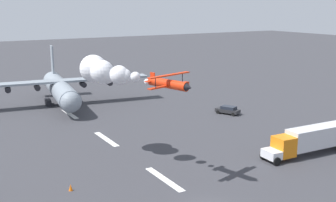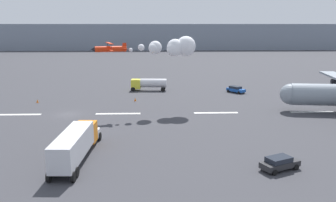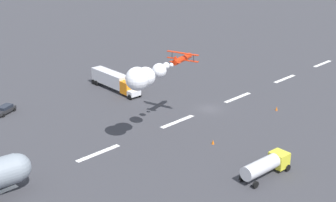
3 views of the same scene
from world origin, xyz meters
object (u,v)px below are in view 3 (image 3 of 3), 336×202
Objects in this scene: semi_truck_orange at (114,80)px; followme_car_yellow at (5,109)px; fuel_tanker_truck at (266,165)px; traffic_cone_near at (277,109)px; traffic_cone_far at (213,142)px; stunt_biplane_red at (147,75)px.

followme_car_yellow is at bearing -9.42° from semi_truck_orange.
followme_car_yellow is (22.97, -3.81, -1.31)m from semi_truck_orange.
traffic_cone_near is (-22.38, -12.74, -1.36)m from fuel_tanker_truck.
fuel_tanker_truck is 25.79m from traffic_cone_near.
fuel_tanker_truck is at bearing 80.11° from semi_truck_orange.
traffic_cone_far is (-17.85, 35.93, -0.44)m from followme_car_yellow.
fuel_tanker_truck is at bearing 29.66° from traffic_cone_near.
stunt_biplane_red is 3.85× the size of followme_car_yellow.
semi_truck_orange is 19.37× the size of traffic_cone_far.
fuel_tanker_truck is 12.15m from traffic_cone_far.
traffic_cone_near is at bearing 137.12° from followme_car_yellow.
stunt_biplane_red is 24.70× the size of traffic_cone_far.
followme_car_yellow is at bearing -69.55° from stunt_biplane_red.
traffic_cone_far is (19.84, 0.94, 0.00)m from traffic_cone_near.
stunt_biplane_red is 2.15× the size of fuel_tanker_truck.
followme_car_yellow reaches higher than traffic_cone_far.
stunt_biplane_red reaches higher than fuel_tanker_truck.
semi_truck_orange reaches higher than followme_car_yellow.
semi_truck_orange is 3.02× the size of followme_car_yellow.
followme_car_yellow is 40.13m from traffic_cone_far.
fuel_tanker_truck is at bearing 103.73° from stunt_biplane_red.
followme_car_yellow is (10.59, -28.40, -10.81)m from stunt_biplane_red.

